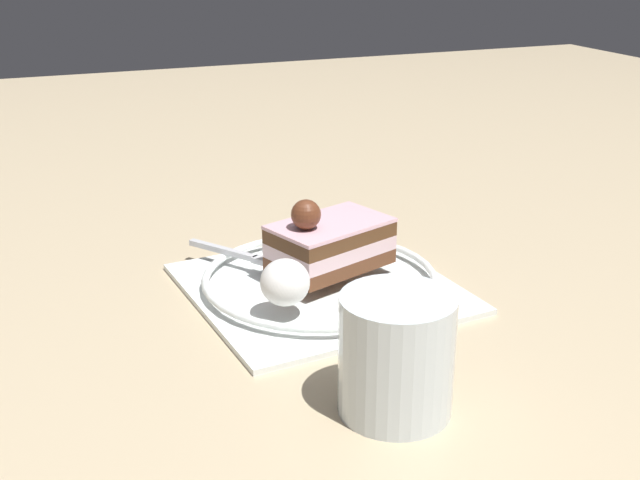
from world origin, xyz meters
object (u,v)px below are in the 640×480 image
at_px(cake_slice, 329,242).
at_px(drink_glass_near, 396,362).
at_px(whipped_cream_dollop, 285,282).
at_px(fork, 246,256).
at_px(dessert_plate, 320,282).

distance_m(cake_slice, drink_glass_near, 0.20).
height_order(cake_slice, drink_glass_near, cake_slice).
bearing_deg(drink_glass_near, whipped_cream_dollop, -170.40).
height_order(whipped_cream_dollop, fork, whipped_cream_dollop).
xyz_separation_m(cake_slice, whipped_cream_dollop, (0.06, -0.06, -0.00)).
bearing_deg(whipped_cream_dollop, drink_glass_near, 9.60).
bearing_deg(drink_glass_near, dessert_plate, 172.89).
bearing_deg(fork, whipped_cream_dollop, 0.76).
bearing_deg(drink_glass_near, cake_slice, 169.66).
height_order(cake_slice, fork, cake_slice).
xyz_separation_m(dessert_plate, whipped_cream_dollop, (0.04, -0.05, 0.03)).
distance_m(cake_slice, fork, 0.08).
distance_m(dessert_plate, whipped_cream_dollop, 0.07).
bearing_deg(drink_glass_near, fork, -174.01).
bearing_deg(dessert_plate, fork, -137.84).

